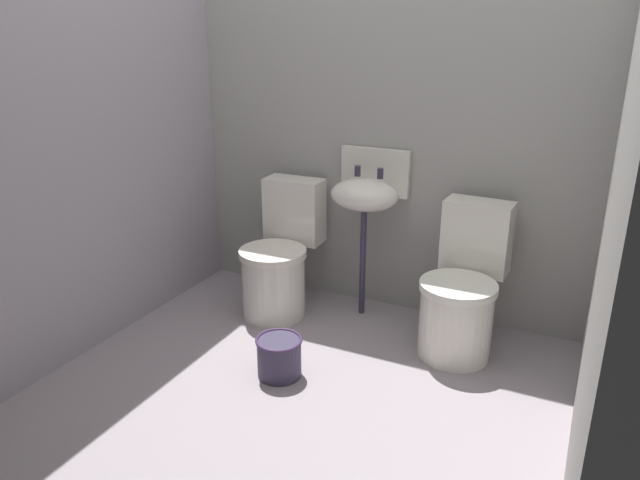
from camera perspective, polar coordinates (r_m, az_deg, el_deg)
ground_plane at (r=2.96m, az=-2.50°, el=-15.35°), size 2.82×2.69×0.08m
wall_back at (r=3.56m, az=6.49°, el=10.91°), size 2.82×0.10×2.24m
wall_left at (r=3.33m, az=-21.69°, el=9.03°), size 0.10×2.49×2.24m
wall_right at (r=2.29m, az=27.44°, el=3.74°), size 0.10×2.49×2.24m
toilet_left at (r=3.63m, az=-3.86°, el=-1.94°), size 0.41×0.60×0.78m
toilet_right at (r=3.26m, az=13.44°, el=-5.05°), size 0.42×0.61×0.78m
sink at (r=3.45m, az=4.44°, el=4.51°), size 0.42×0.35×0.99m
bucket at (r=3.04m, az=-3.92°, el=-11.03°), size 0.24×0.24×0.21m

